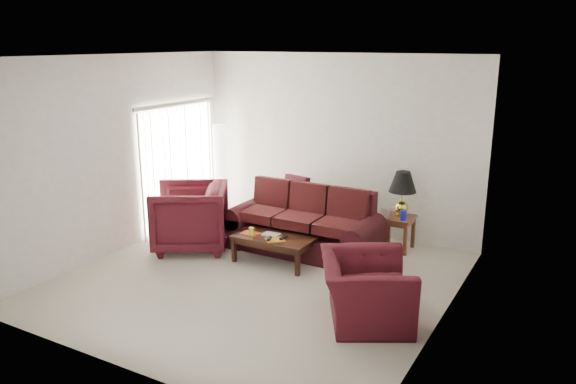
# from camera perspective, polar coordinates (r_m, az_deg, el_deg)

# --- Properties ---
(floor) EXTENTS (5.00, 5.00, 0.00)m
(floor) POSITION_cam_1_polar(r_m,az_deg,el_deg) (7.85, -3.07, -8.85)
(floor) COLOR beige
(floor) RESTS_ON ground
(blinds) EXTENTS (0.10, 2.00, 2.16)m
(blinds) POSITION_cam_1_polar(r_m,az_deg,el_deg) (9.89, -11.03, 2.55)
(blinds) COLOR silver
(blinds) RESTS_ON ground
(sofa) EXTENTS (2.44, 1.15, 0.98)m
(sofa) POSITION_cam_1_polar(r_m,az_deg,el_deg) (8.67, 1.47, -2.99)
(sofa) COLOR black
(sofa) RESTS_ON ground
(throw_pillow) EXTENTS (0.48, 0.30, 0.47)m
(throw_pillow) POSITION_cam_1_polar(r_m,az_deg,el_deg) (9.49, 0.82, 0.33)
(throw_pillow) COLOR black
(throw_pillow) RESTS_ON sofa
(end_table) EXTENTS (0.53, 0.53, 0.54)m
(end_table) POSITION_cam_1_polar(r_m,az_deg,el_deg) (8.99, 11.00, -4.10)
(end_table) COLOR #4A2F19
(end_table) RESTS_ON ground
(table_lamp) EXTENTS (0.49, 0.49, 0.71)m
(table_lamp) POSITION_cam_1_polar(r_m,az_deg,el_deg) (8.84, 11.53, -0.21)
(table_lamp) COLOR gold
(table_lamp) RESTS_ON end_table
(clock) EXTENTS (0.16, 0.11, 0.15)m
(clock) POSITION_cam_1_polar(r_m,az_deg,el_deg) (8.81, 9.86, -2.10)
(clock) COLOR silver
(clock) RESTS_ON end_table
(blue_canister) EXTENTS (0.11, 0.11, 0.16)m
(blue_canister) POSITION_cam_1_polar(r_m,az_deg,el_deg) (8.72, 11.65, -2.35)
(blue_canister) COLOR #1C22B8
(blue_canister) RESTS_ON end_table
(picture_frame) EXTENTS (0.18, 0.19, 0.05)m
(picture_frame) POSITION_cam_1_polar(r_m,az_deg,el_deg) (9.11, 10.71, -1.54)
(picture_frame) COLOR white
(picture_frame) RESTS_ON end_table
(floor_lamp) EXTENTS (0.30, 0.30, 1.77)m
(floor_lamp) POSITION_cam_1_polar(r_m,az_deg,el_deg) (10.27, -6.87, 2.06)
(floor_lamp) COLOR white
(floor_lamp) RESTS_ON ground
(armchair_left) EXTENTS (1.55, 1.54, 1.03)m
(armchair_left) POSITION_cam_1_polar(r_m,az_deg,el_deg) (8.93, -9.94, -2.50)
(armchair_left) COLOR #3B0D15
(armchair_left) RESTS_ON ground
(armchair_right) EXTENTS (1.45, 1.51, 0.76)m
(armchair_right) POSITION_cam_1_polar(r_m,az_deg,el_deg) (6.70, 7.87, -9.81)
(armchair_right) COLOR #3D0E16
(armchair_right) RESTS_ON ground
(coffee_table) EXTENTS (1.22, 0.69, 0.41)m
(coffee_table) POSITION_cam_1_polar(r_m,az_deg,el_deg) (8.31, -1.49, -5.90)
(coffee_table) COLOR black
(coffee_table) RESTS_ON ground
(magazine_red) EXTENTS (0.28, 0.22, 0.02)m
(magazine_red) POSITION_cam_1_polar(r_m,az_deg,el_deg) (8.37, -3.84, -4.23)
(magazine_red) COLOR #C94314
(magazine_red) RESTS_ON coffee_table
(magazine_white) EXTENTS (0.25, 0.19, 0.01)m
(magazine_white) POSITION_cam_1_polar(r_m,az_deg,el_deg) (8.32, -1.73, -4.32)
(magazine_white) COLOR beige
(magazine_white) RESTS_ON coffee_table
(magazine_orange) EXTENTS (0.33, 0.33, 0.02)m
(magazine_orange) POSITION_cam_1_polar(r_m,az_deg,el_deg) (8.09, -1.32, -4.89)
(magazine_orange) COLOR #BC7D16
(magazine_orange) RESTS_ON coffee_table
(remote_a) EXTENTS (0.10, 0.17, 0.02)m
(remote_a) POSITION_cam_1_polar(r_m,az_deg,el_deg) (8.10, -1.93, -4.73)
(remote_a) COLOR black
(remote_a) RESTS_ON coffee_table
(remote_b) EXTENTS (0.05, 0.17, 0.02)m
(remote_b) POSITION_cam_1_polar(r_m,az_deg,el_deg) (8.13, -0.47, -4.64)
(remote_b) COLOR black
(remote_b) RESTS_ON coffee_table
(yellow_glass) EXTENTS (0.10, 0.10, 0.13)m
(yellow_glass) POSITION_cam_1_polar(r_m,az_deg,el_deg) (8.27, -3.70, -4.05)
(yellow_glass) COLOR #C9D830
(yellow_glass) RESTS_ON coffee_table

